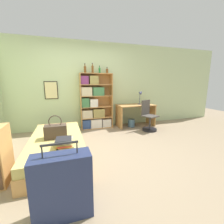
{
  "coord_description": "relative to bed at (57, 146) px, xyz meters",
  "views": [
    {
      "loc": [
        -0.53,
        -2.91,
        1.39
      ],
      "look_at": [
        0.47,
        0.21,
        0.75
      ],
      "focal_mm": 24.0,
      "sensor_mm": 36.0,
      "label": 1
    }
  ],
  "objects": [
    {
      "name": "desk_chair",
      "position": [
        2.52,
        0.83,
        0.11
      ],
      "size": [
        0.49,
        0.49,
        0.89
      ],
      "color": "black",
      "rests_on": "ground_plane"
    },
    {
      "name": "wall_back",
      "position": [
        0.71,
        1.72,
        1.11
      ],
      "size": [
        10.0,
        0.09,
        2.6
      ],
      "color": "beige",
      "rests_on": "ground_plane"
    },
    {
      "name": "bottle_clear",
      "position": [
        1.23,
        1.55,
        1.57
      ],
      "size": [
        0.06,
        0.06,
        0.22
      ],
      "color": "#1E6B2D",
      "rests_on": "bookcase"
    },
    {
      "name": "bookcase",
      "position": [
        1.03,
        1.53,
        0.56
      ],
      "size": [
        0.96,
        0.28,
        1.67
      ],
      "color": "tan",
      "rests_on": "ground_plane"
    },
    {
      "name": "ground_plane",
      "position": [
        0.71,
        -0.02,
        -0.18
      ],
      "size": [
        14.0,
        14.0,
        0.0
      ],
      "primitive_type": "plane",
      "color": "gray"
    },
    {
      "name": "bottle_blue",
      "position": [
        1.46,
        1.56,
        1.56
      ],
      "size": [
        0.07,
        0.07,
        0.19
      ],
      "color": "brown",
      "rests_on": "bookcase"
    },
    {
      "name": "bed",
      "position": [
        0.0,
        0.0,
        0.0
      ],
      "size": [
        0.97,
        2.08,
        0.37
      ],
      "color": "tan",
      "rests_on": "ground_plane"
    },
    {
      "name": "bottle_brown",
      "position": [
        1.01,
        1.5,
        1.59
      ],
      "size": [
        0.07,
        0.07,
        0.28
      ],
      "color": "brown",
      "rests_on": "bookcase"
    },
    {
      "name": "desk_lamp",
      "position": [
        2.55,
        1.42,
        0.83
      ],
      "size": [
        0.18,
        0.13,
        0.46
      ],
      "color": "navy",
      "rests_on": "desk"
    },
    {
      "name": "desk",
      "position": [
        2.36,
        1.38,
        0.31
      ],
      "size": [
        1.19,
        0.6,
        0.7
      ],
      "color": "tan",
      "rests_on": "ground_plane"
    },
    {
      "name": "waste_bin",
      "position": [
        2.2,
        1.32,
        -0.07
      ],
      "size": [
        0.22,
        0.22,
        0.24
      ],
      "color": "slate",
      "rests_on": "ground_plane"
    },
    {
      "name": "suitcase",
      "position": [
        0.12,
        -1.48,
        0.16
      ],
      "size": [
        0.59,
        0.25,
        0.82
      ],
      "color": "navy",
      "rests_on": "ground_plane"
    },
    {
      "name": "bottle_green",
      "position": [
        0.79,
        1.5,
        1.58
      ],
      "size": [
        0.07,
        0.07,
        0.26
      ],
      "color": "brown",
      "rests_on": "bookcase"
    },
    {
      "name": "book_stack_on_bed",
      "position": [
        0.14,
        -0.54,
        0.26
      ],
      "size": [
        0.31,
        0.37,
        0.15
      ],
      "color": "#232328",
      "rests_on": "bed"
    },
    {
      "name": "handbag",
      "position": [
        -0.0,
        -0.07,
        0.32
      ],
      "size": [
        0.4,
        0.21,
        0.43
      ],
      "color": "#47382D",
      "rests_on": "bed"
    }
  ]
}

